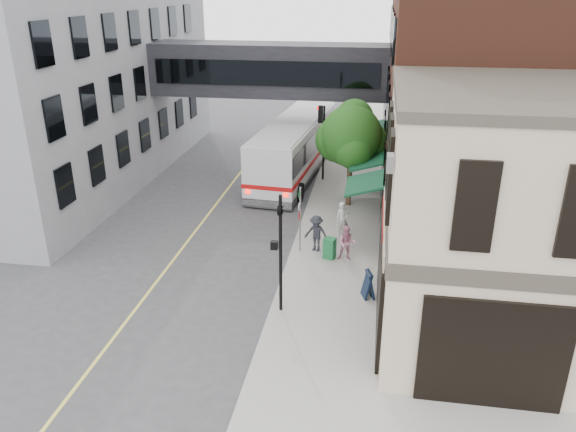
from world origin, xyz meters
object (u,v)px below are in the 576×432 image
(pedestrian_c, at_px, (316,233))
(sandwich_board, at_px, (368,285))
(pedestrian_a, at_px, (342,219))
(newspaper_box, at_px, (330,248))
(pedestrian_b, at_px, (347,243))
(bus, at_px, (295,145))

(pedestrian_c, xyz_separation_m, sandwich_board, (2.42, -3.70, -0.31))
(pedestrian_a, height_order, sandwich_board, pedestrian_a)
(newspaper_box, bearing_deg, pedestrian_b, 15.92)
(pedestrian_a, distance_m, pedestrian_c, 2.04)
(pedestrian_b, relative_size, pedestrian_c, 0.93)
(pedestrian_a, relative_size, pedestrian_b, 1.08)
(pedestrian_b, height_order, sandwich_board, pedestrian_b)
(sandwich_board, bearing_deg, pedestrian_c, 105.20)
(pedestrian_c, relative_size, sandwich_board, 1.57)
(bus, distance_m, pedestrian_a, 9.96)
(pedestrian_b, height_order, newspaper_box, pedestrian_b)
(pedestrian_c, xyz_separation_m, newspaper_box, (0.66, -0.65, -0.37))
(pedestrian_a, xyz_separation_m, pedestrian_c, (-1.03, -1.76, -0.00))
(pedestrian_c, height_order, newspaper_box, pedestrian_c)
(bus, relative_size, pedestrian_a, 7.64)
(pedestrian_a, xyz_separation_m, pedestrian_b, (0.37, -2.44, -0.06))
(pedestrian_c, bearing_deg, newspaper_box, -28.40)
(bus, distance_m, sandwich_board, 15.57)
(pedestrian_c, distance_m, sandwich_board, 4.43)
(pedestrian_c, bearing_deg, pedestrian_b, -9.96)
(sandwich_board, bearing_deg, bus, 90.89)
(bus, relative_size, pedestrian_b, 8.21)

